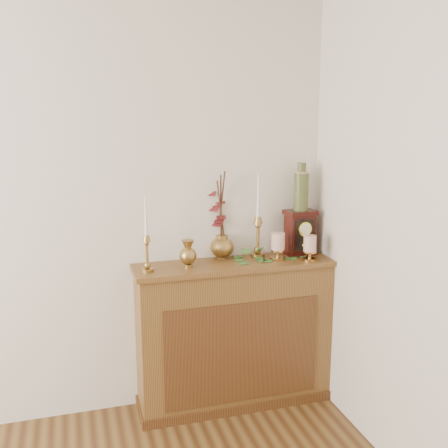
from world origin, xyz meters
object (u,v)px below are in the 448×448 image
object	(u,v)px
candlestick_center	(258,230)
bud_vase	(188,254)
ginger_jar	(218,218)
mantel_clock	(300,233)
candlestick_left	(147,247)
ceramic_vase	(301,189)

from	to	relation	value
candlestick_center	bud_vase	size ratio (longest dim) A/B	3.18
ginger_jar	mantel_clock	distance (m)	0.53
candlestick_left	bud_vase	bearing A→B (deg)	4.59
ginger_jar	ceramic_vase	bearing A→B (deg)	-9.54
candlestick_left	mantel_clock	size ratio (longest dim) A/B	1.53
candlestick_center	ceramic_vase	xyz separation A→B (m)	(0.28, -0.02, 0.25)
candlestick_left	bud_vase	size ratio (longest dim) A/B	2.68
mantel_clock	ginger_jar	bearing A→B (deg)	165.29
candlestick_center	ginger_jar	world-z (taller)	ginger_jar
bud_vase	ceramic_vase	xyz separation A→B (m)	(0.75, 0.08, 0.34)
candlestick_center	bud_vase	world-z (taller)	candlestick_center
candlestick_left	ceramic_vase	distance (m)	1.04
bud_vase	ceramic_vase	world-z (taller)	ceramic_vase
candlestick_left	candlestick_center	xyz separation A→B (m)	(0.71, 0.12, 0.03)
candlestick_center	mantel_clock	bearing A→B (deg)	-4.69
mantel_clock	ceramic_vase	world-z (taller)	ceramic_vase
ginger_jar	ceramic_vase	xyz separation A→B (m)	(0.52, -0.09, 0.17)
bud_vase	candlestick_left	bearing A→B (deg)	-175.41
candlestick_left	ginger_jar	distance (m)	0.52
candlestick_center	mantel_clock	xyz separation A→B (m)	(0.28, -0.02, -0.03)
mantel_clock	ceramic_vase	size ratio (longest dim) A/B	0.95
mantel_clock	ceramic_vase	distance (m)	0.28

